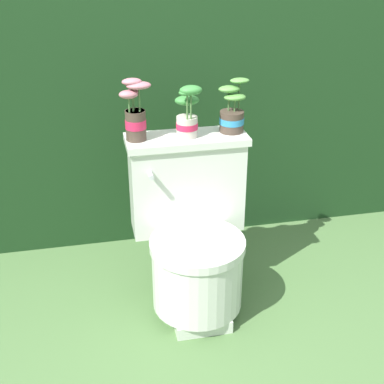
{
  "coord_description": "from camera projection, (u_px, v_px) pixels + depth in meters",
  "views": [
    {
      "loc": [
        -0.41,
        -1.83,
        1.52
      ],
      "look_at": [
        -0.01,
        0.08,
        0.54
      ],
      "focal_mm": 50.0,
      "sensor_mm": 36.0,
      "label": 1
    }
  ],
  "objects": [
    {
      "name": "ground_plane",
      "position": [
        198.0,
        308.0,
        2.36
      ],
      "size": [
        12.0,
        12.0,
        0.0
      ],
      "primitive_type": "plane",
      "color": "#4C703D"
    },
    {
      "name": "hedge_backdrop",
      "position": [
        156.0,
        79.0,
        2.99
      ],
      "size": [
        3.61,
        0.94,
        1.48
      ],
      "color": "#193819",
      "rests_on": "ground"
    },
    {
      "name": "toilet",
      "position": [
        193.0,
        236.0,
        2.26
      ],
      "size": [
        0.5,
        0.51,
        0.74
      ],
      "color": "silver",
      "rests_on": "ground"
    },
    {
      "name": "potted_plant_left",
      "position": [
        135.0,
        114.0,
        2.1
      ],
      "size": [
        0.13,
        0.09,
        0.25
      ],
      "color": "#47382D",
      "rests_on": "toilet"
    },
    {
      "name": "potted_plant_midleft",
      "position": [
        188.0,
        114.0,
        2.14
      ],
      "size": [
        0.1,
        0.12,
        0.22
      ],
      "color": "beige",
      "rests_on": "toilet"
    },
    {
      "name": "potted_plant_middle",
      "position": [
        232.0,
        113.0,
        2.2
      ],
      "size": [
        0.13,
        0.1,
        0.22
      ],
      "color": "#47382D",
      "rests_on": "toilet"
    }
  ]
}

